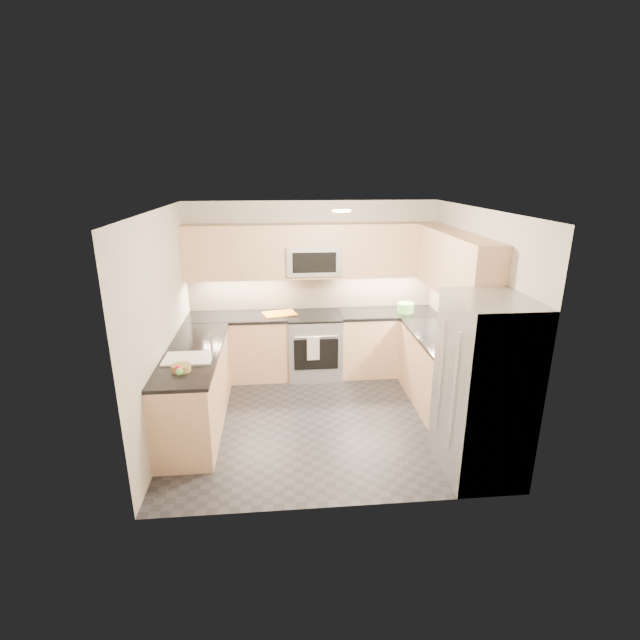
{
  "coord_description": "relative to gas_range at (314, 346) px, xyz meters",
  "views": [
    {
      "loc": [
        -0.49,
        -5.03,
        2.91
      ],
      "look_at": [
        0.0,
        0.35,
        1.15
      ],
      "focal_mm": 26.0,
      "sensor_mm": 36.0,
      "label": 1
    }
  ],
  "objects": [
    {
      "name": "countertop_right",
      "position": [
        1.5,
        -1.12,
        0.47
      ],
      "size": [
        0.63,
        1.7,
        0.04
      ],
      "primitive_type": "cube",
      "color": "black",
      "rests_on": "base_cab_right"
    },
    {
      "name": "countertop_back_right",
      "position": [
        1.09,
        0.02,
        0.47
      ],
      "size": [
        1.42,
        0.63,
        0.04
      ],
      "primitive_type": "cube",
      "color": "black",
      "rests_on": "base_cab_back_right"
    },
    {
      "name": "faucet",
      "position": [
        -1.24,
        -1.53,
        0.62
      ],
      "size": [
        0.03,
        0.03,
        0.28
      ],
      "primitive_type": "cylinder",
      "color": "silver",
      "rests_on": "countertop_peninsula"
    },
    {
      "name": "wall_back",
      "position": [
        0.0,
        0.32,
        0.79
      ],
      "size": [
        3.6,
        0.02,
        2.5
      ],
      "primitive_type": "cube",
      "color": "#BBB2A3",
      "rests_on": "floor"
    },
    {
      "name": "base_cab_right",
      "position": [
        1.5,
        -1.12,
        -0.01
      ],
      "size": [
        0.6,
        1.7,
        0.9
      ],
      "primitive_type": "cube",
      "color": "#DDAE85",
      "rests_on": "floor"
    },
    {
      "name": "upper_cab_back",
      "position": [
        0.0,
        0.15,
        1.37
      ],
      "size": [
        3.6,
        0.35,
        0.75
      ],
      "primitive_type": "cube",
      "color": "#DDAE85",
      "rests_on": "wall_back"
    },
    {
      "name": "fruit_basket",
      "position": [
        -1.51,
        -1.84,
        0.52
      ],
      "size": [
        0.25,
        0.25,
        0.07
      ],
      "primitive_type": "cylinder",
      "rotation": [
        0.0,
        0.0,
        0.43
      ],
      "color": "olive",
      "rests_on": "countertop_peninsula"
    },
    {
      "name": "oven_door_glass",
      "position": [
        0.0,
        -0.33,
        -0.01
      ],
      "size": [
        0.62,
        0.02,
        0.45
      ],
      "primitive_type": "cube",
      "color": "black",
      "rests_on": "gas_range"
    },
    {
      "name": "utensil_bowl",
      "position": [
        1.33,
        -0.03,
        0.55
      ],
      "size": [
        0.29,
        0.29,
        0.14
      ],
      "primitive_type": "cylinder",
      "rotation": [
        0.0,
        0.0,
        -0.25
      ],
      "color": "#5CB24C",
      "rests_on": "countertop_back_right"
    },
    {
      "name": "oven_handle",
      "position": [
        0.0,
        -0.35,
        0.26
      ],
      "size": [
        0.6,
        0.02,
        0.02
      ],
      "primitive_type": "cylinder",
      "rotation": [
        0.0,
        1.57,
        0.0
      ],
      "color": "#B2B5BA",
      "rests_on": "gas_range"
    },
    {
      "name": "upper_cab_right",
      "position": [
        1.62,
        -1.0,
        1.37
      ],
      "size": [
        0.35,
        1.95,
        0.75
      ],
      "primitive_type": "cube",
      "color": "#DDAE85",
      "rests_on": "wall_right"
    },
    {
      "name": "floor",
      "position": [
        0.0,
        -1.28,
        -0.46
      ],
      "size": [
        3.6,
        3.2,
        0.0
      ],
      "primitive_type": "cube",
      "color": "#242329",
      "rests_on": "ground"
    },
    {
      "name": "wall_left",
      "position": [
        -1.8,
        -1.28,
        0.79
      ],
      "size": [
        0.02,
        3.2,
        2.5
      ],
      "primitive_type": "cube",
      "color": "#BBB2A3",
      "rests_on": "floor"
    },
    {
      "name": "sink_basin",
      "position": [
        -1.5,
        -1.53,
        0.42
      ],
      "size": [
        0.52,
        0.38,
        0.16
      ],
      "primitive_type": "cube",
      "color": "white",
      "rests_on": "base_cab_peninsula"
    },
    {
      "name": "ceiling",
      "position": [
        0.0,
        -1.28,
        2.04
      ],
      "size": [
        3.6,
        3.2,
        0.02
      ],
      "primitive_type": "cube",
      "color": "beige",
      "rests_on": "wall_back"
    },
    {
      "name": "gas_range",
      "position": [
        0.0,
        0.0,
        0.0
      ],
      "size": [
        0.76,
        0.65,
        0.91
      ],
      "primitive_type": "cube",
      "color": "#A1A3A9",
      "rests_on": "floor"
    },
    {
      "name": "range_cooktop",
      "position": [
        0.0,
        0.0,
        0.46
      ],
      "size": [
        0.76,
        0.65,
        0.03
      ],
      "primitive_type": "cube",
      "color": "black",
      "rests_on": "gas_range"
    },
    {
      "name": "dish_towel_check",
      "position": [
        -0.04,
        -0.37,
        0.1
      ],
      "size": [
        0.17,
        0.02,
        0.32
      ],
      "primitive_type": "cube",
      "rotation": [
        0.0,
        0.0,
        0.04
      ],
      "color": "silver",
      "rests_on": "oven_handle"
    },
    {
      "name": "cutting_board",
      "position": [
        -0.49,
        0.05,
        0.49
      ],
      "size": [
        0.52,
        0.43,
        0.01
      ],
      "primitive_type": "cube",
      "rotation": [
        0.0,
        0.0,
        0.28
      ],
      "color": "orange",
      "rests_on": "countertop_back_left"
    },
    {
      "name": "refrigerator",
      "position": [
        1.45,
        -2.43,
        0.45
      ],
      "size": [
        0.7,
        0.9,
        1.8
      ],
      "primitive_type": "cube",
      "color": "#919398",
      "rests_on": "floor"
    },
    {
      "name": "wall_right",
      "position": [
        1.8,
        -1.28,
        0.79
      ],
      "size": [
        0.02,
        3.2,
        2.5
      ],
      "primitive_type": "cube",
      "color": "#BBB2A3",
      "rests_on": "floor"
    },
    {
      "name": "fruit_apple",
      "position": [
        -1.49,
        -2.06,
        0.6
      ],
      "size": [
        0.08,
        0.08,
        0.08
      ],
      "primitive_type": "sphere",
      "color": "red",
      "rests_on": "fruit_basket"
    },
    {
      "name": "microwave",
      "position": [
        0.0,
        0.12,
        1.24
      ],
      "size": [
        0.76,
        0.4,
        0.4
      ],
      "primitive_type": "cube",
      "color": "#A4A7AC",
      "rests_on": "upper_cab_back"
    },
    {
      "name": "fridge_handle_left",
      "position": [
        1.08,
        -2.61,
        0.49
      ],
      "size": [
        0.02,
        0.02,
        1.2
      ],
      "primitive_type": "cylinder",
      "color": "#B2B5BA",
      "rests_on": "refrigerator"
    },
    {
      "name": "backsplash_back",
      "position": [
        0.0,
        0.32,
        0.74
      ],
      "size": [
        3.6,
        0.01,
        0.51
      ],
      "primitive_type": "cube",
      "color": "tan",
      "rests_on": "wall_back"
    },
    {
      "name": "base_cab_back_right",
      "position": [
        1.09,
        0.02,
        -0.01
      ],
      "size": [
        1.42,
        0.6,
        0.9
      ],
      "primitive_type": "cube",
      "color": "#DDAE85",
      "rests_on": "floor"
    },
    {
      "name": "fruit_pear",
      "position": [
        -1.47,
        -2.12,
        0.6
      ],
      "size": [
        0.07,
        0.07,
        0.07
      ],
      "primitive_type": "sphere",
      "color": "#59AE4A",
      "rests_on": "fruit_basket"
    },
    {
      "name": "base_cab_back_left",
      "position": [
        -1.09,
        0.02,
        -0.01
      ],
      "size": [
        1.42,
        0.6,
        0.9
      ],
      "primitive_type": "cube",
      "color": "#DDAE85",
      "rests_on": "floor"
    },
    {
      "name": "countertop_back_left",
      "position": [
        -1.09,
        0.02,
        0.47
      ],
      "size": [
        1.42,
        0.63,
        0.04
      ],
      "primitive_type": "cube",
      "color": "black",
      "rests_on": "base_cab_back_left"
    },
    {
      "name": "base_cab_peninsula",
      "position": [
        -1.5,
        -1.28,
        -0.01
      ],
      "size": [
        0.6,
        2.0,
        0.9
      ],
      "primitive_type": "cube",
      "color": "#DDAE85",
      "rests_on": "floor"
    },
    {
      "name": "backsplash_right",
      "position": [
        1.8,
        -0.82,
        0.74
      ],
      "size": [
        0.01,
        2.3,
        0.51
      ],
      "primitive_type": "cube",
      "color": "tan",
      "rests_on": "wall_right"
    },
    {
      "name": "fridge_handle_right",
      "position": [
        1.08,
        -2.25,
        0.49
      ],
      "size": [
        0.02,
        0.02,
        1.2
      ],
      "primitive_type": "cylinder",
      "color": "#B2B5BA",
      "rests_on": "refrigerator"
    },
    {
      "name": "countertop_peninsula",
      "position": [
        -1.5,
        -1.28,
        0.47
      ],
      "size": [
        0.63,
        2.0,
        0.04
      ],
      "primitive_type": "cube",
      "color": "black",
      "rests_on": "base_cab_peninsula"
    },
    {
      "name": "wall_front",
      "position": [
        0.0,
        -2.88,
        0.79
      ],
      "size": [
        3.6,
        0.02,
        2.5
      ],
      "primitive_type": "cube",
      "color": "#BBB2A3",
      "rests_on": "floor"
    },
    {
      "name": "microwave_door",
      "position": [
        0.0,
        -0.08,
        1.24
      ],
      "size": [
        0.6,
        0.01,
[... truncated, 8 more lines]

